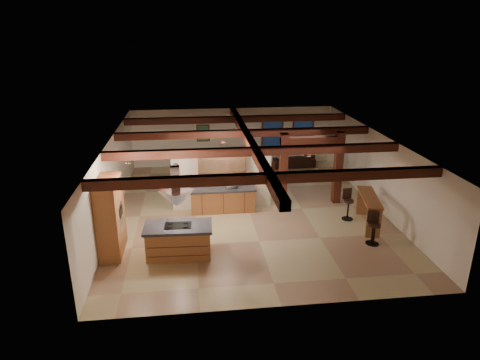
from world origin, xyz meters
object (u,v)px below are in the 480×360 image
object	(u,v)px
dining_table	(253,181)
bar_counter	(369,206)
sofa	(294,161)
kitchen_island	(179,240)

from	to	relation	value
dining_table	bar_counter	size ratio (longest dim) A/B	0.81
bar_counter	sofa	bearing A→B (deg)	98.04
kitchen_island	bar_counter	distance (m)	6.77
dining_table	bar_counter	world-z (taller)	bar_counter
bar_counter	kitchen_island	bearing A→B (deg)	-168.47
kitchen_island	sofa	size ratio (longest dim) A/B	1.03
dining_table	sofa	xyz separation A→B (m)	(2.50, 2.74, -0.01)
sofa	kitchen_island	bearing A→B (deg)	53.18
kitchen_island	bar_counter	world-z (taller)	bar_counter
dining_table	sofa	distance (m)	3.71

